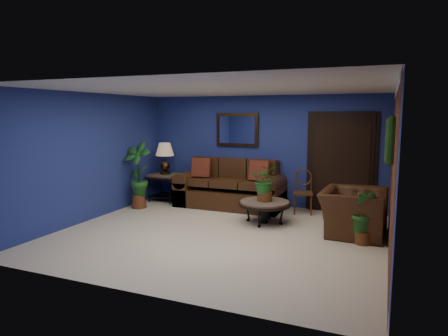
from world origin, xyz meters
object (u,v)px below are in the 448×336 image
at_px(table_lamp, 165,155).
at_px(side_chair, 303,188).
at_px(coffee_table, 265,204).
at_px(sofa, 231,191).
at_px(armchair, 353,212).
at_px(end_table, 165,180).

xyz_separation_m(table_lamp, side_chair, (3.33, 0.07, -0.59)).
xyz_separation_m(coffee_table, table_lamp, (-2.81, 1.04, 0.75)).
relative_size(sofa, table_lamp, 3.30).
xyz_separation_m(table_lamp, armchair, (4.45, -1.13, -0.73)).
height_order(sofa, end_table, sofa).
relative_size(table_lamp, side_chair, 0.78).
relative_size(end_table, table_lamp, 0.98).
bearing_deg(sofa, coffee_table, -44.23).
bearing_deg(table_lamp, end_table, -90.00).
xyz_separation_m(sofa, table_lamp, (-1.70, -0.04, 0.76)).
bearing_deg(coffee_table, end_table, 159.66).
xyz_separation_m(coffee_table, side_chair, (0.52, 1.11, 0.15)).
relative_size(coffee_table, end_table, 1.41).
relative_size(side_chair, armchair, 0.77).
relative_size(coffee_table, armchair, 0.83).
height_order(table_lamp, side_chair, table_lamp).
distance_m(side_chair, armchair, 1.64).
xyz_separation_m(end_table, armchair, (4.45, -1.13, -0.11)).
height_order(end_table, armchair, armchair).
xyz_separation_m(end_table, table_lamp, (0.00, 0.00, 0.62)).
height_order(side_chair, armchair, side_chair).
height_order(table_lamp, armchair, table_lamp).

